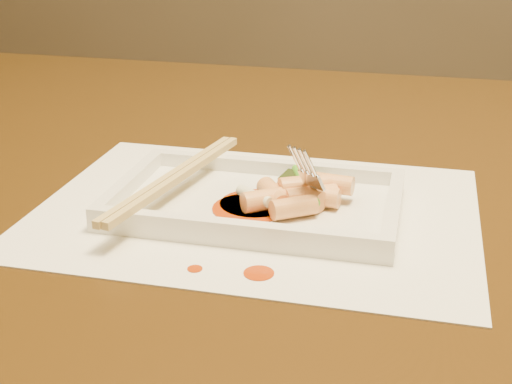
% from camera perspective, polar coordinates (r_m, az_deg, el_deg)
% --- Properties ---
extents(table, '(1.40, 0.90, 0.75)m').
position_cam_1_polar(table, '(0.81, 2.31, -4.60)').
color(table, black).
rests_on(table, ground).
extents(placemat, '(0.40, 0.30, 0.00)m').
position_cam_1_polar(placemat, '(0.66, 0.00, -1.51)').
color(placemat, white).
rests_on(placemat, table).
extents(sauce_splatter_a, '(0.02, 0.02, 0.00)m').
position_cam_1_polar(sauce_splatter_a, '(0.55, 0.23, -6.51)').
color(sauce_splatter_a, '#AF3305').
rests_on(sauce_splatter_a, placemat).
extents(sauce_splatter_b, '(0.01, 0.01, 0.00)m').
position_cam_1_polar(sauce_splatter_b, '(0.56, -4.91, -6.14)').
color(sauce_splatter_b, '#AF3305').
rests_on(sauce_splatter_b, placemat).
extents(plate_base, '(0.26, 0.16, 0.01)m').
position_cam_1_polar(plate_base, '(0.66, 0.00, -1.13)').
color(plate_base, white).
rests_on(plate_base, placemat).
extents(plate_rim_far, '(0.26, 0.01, 0.01)m').
position_cam_1_polar(plate_rim_far, '(0.72, 1.39, 2.01)').
color(plate_rim_far, white).
rests_on(plate_rim_far, plate_base).
extents(plate_rim_near, '(0.26, 0.01, 0.01)m').
position_cam_1_polar(plate_rim_near, '(0.59, -1.70, -3.01)').
color(plate_rim_near, white).
rests_on(plate_rim_near, plate_base).
extents(plate_rim_left, '(0.01, 0.14, 0.01)m').
position_cam_1_polar(plate_rim_left, '(0.69, -10.08, 0.71)').
color(plate_rim_left, white).
rests_on(plate_rim_left, plate_base).
extents(plate_rim_right, '(0.01, 0.14, 0.01)m').
position_cam_1_polar(plate_rim_right, '(0.64, 10.93, -1.27)').
color(plate_rim_right, white).
rests_on(plate_rim_right, plate_base).
extents(veg_piece, '(0.04, 0.03, 0.01)m').
position_cam_1_polar(veg_piece, '(0.68, 3.66, 0.81)').
color(veg_piece, black).
rests_on(veg_piece, plate_base).
extents(scallion_white, '(0.04, 0.03, 0.01)m').
position_cam_1_polar(scallion_white, '(0.64, -0.12, -0.33)').
color(scallion_white, '#EAEACC').
rests_on(scallion_white, plate_base).
extents(scallion_green, '(0.04, 0.08, 0.01)m').
position_cam_1_polar(scallion_green, '(0.66, 3.96, 0.56)').
color(scallion_green, '#40A019').
rests_on(scallion_green, plate_base).
extents(chopstick_a, '(0.05, 0.23, 0.01)m').
position_cam_1_polar(chopstick_a, '(0.67, -6.84, 1.23)').
color(chopstick_a, tan).
rests_on(chopstick_a, plate_rim_near).
extents(chopstick_b, '(0.05, 0.23, 0.01)m').
position_cam_1_polar(chopstick_b, '(0.67, -6.19, 1.17)').
color(chopstick_b, tan).
rests_on(chopstick_b, plate_rim_near).
extents(fork, '(0.09, 0.10, 0.14)m').
position_cam_1_polar(fork, '(0.63, 6.58, 5.38)').
color(fork, silver).
rests_on(fork, plate_base).
extents(sauce_blob_0, '(0.07, 0.07, 0.00)m').
position_cam_1_polar(sauce_blob_0, '(0.65, -0.07, -0.92)').
color(sauce_blob_0, '#AF3305').
rests_on(sauce_blob_0, plate_base).
extents(sauce_blob_1, '(0.07, 0.07, 0.00)m').
position_cam_1_polar(sauce_blob_1, '(0.64, -0.59, -1.32)').
color(sauce_blob_1, '#AF3305').
rests_on(sauce_blob_1, plate_base).
extents(rice_cake_0, '(0.05, 0.02, 0.02)m').
position_cam_1_polar(rice_cake_0, '(0.64, 4.50, -0.24)').
color(rice_cake_0, '#FAC074').
rests_on(rice_cake_0, plate_base).
extents(rice_cake_1, '(0.05, 0.04, 0.02)m').
position_cam_1_polar(rice_cake_1, '(0.64, 3.53, -0.33)').
color(rice_cake_1, '#FAC074').
rests_on(rice_cake_1, plate_base).
extents(rice_cake_2, '(0.05, 0.04, 0.02)m').
position_cam_1_polar(rice_cake_2, '(0.65, 3.92, 0.48)').
color(rice_cake_2, '#FAC074').
rests_on(rice_cake_2, plate_base).
extents(rice_cake_3, '(0.04, 0.05, 0.02)m').
position_cam_1_polar(rice_cake_3, '(0.64, 1.44, -0.22)').
color(rice_cake_3, '#FAC074').
rests_on(rice_cake_3, plate_base).
extents(rice_cake_4, '(0.04, 0.04, 0.02)m').
position_cam_1_polar(rice_cake_4, '(0.62, 3.02, -1.23)').
color(rice_cake_4, '#FAC074').
rests_on(rice_cake_4, plate_base).
extents(rice_cake_5, '(0.05, 0.02, 0.02)m').
position_cam_1_polar(rice_cake_5, '(0.66, 5.73, 0.73)').
color(rice_cake_5, '#FAC074').
rests_on(rice_cake_5, plate_base).
extents(rice_cake_6, '(0.05, 0.04, 0.02)m').
position_cam_1_polar(rice_cake_6, '(0.64, 4.45, -0.39)').
color(rice_cake_6, '#FAC074').
rests_on(rice_cake_6, plate_base).
extents(rice_cake_7, '(0.05, 0.04, 0.02)m').
position_cam_1_polar(rice_cake_7, '(0.63, 1.00, -0.58)').
color(rice_cake_7, '#FAC074').
rests_on(rice_cake_7, plate_base).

